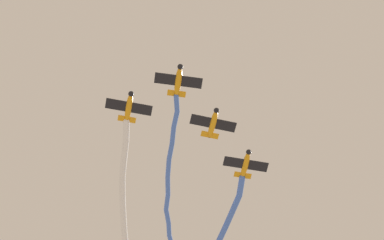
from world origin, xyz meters
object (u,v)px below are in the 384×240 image
at_px(airplane_left_wing, 213,123).
at_px(airplane_right_wing, 129,107).
at_px(airplane_lead, 178,80).
at_px(airplane_slot, 246,164).

bearing_deg(airplane_left_wing, airplane_right_wing, -91.17).
xyz_separation_m(airplane_lead, airplane_left_wing, (-3.61, 6.85, 0.00)).
bearing_deg(airplane_slot, airplane_lead, -46.82).
distance_m(airplane_left_wing, airplane_right_wing, 11.51).
xyz_separation_m(airplane_right_wing, airplane_slot, (-0.79, 17.99, -0.60)).
height_order(airplane_lead, airplane_slot, airplane_lead).
relative_size(airplane_lead, airplane_left_wing, 1.00).
bearing_deg(airplane_slot, airplane_left_wing, -46.79).
bearing_deg(airplane_left_wing, airplane_slot, 130.83).
bearing_deg(airplane_lead, airplane_slot, 135.46).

